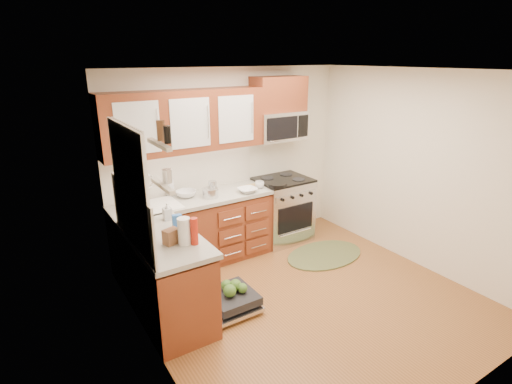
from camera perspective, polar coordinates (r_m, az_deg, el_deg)
floor at (r=4.77m, az=7.32°, el=-14.76°), size 3.50×3.50×0.00m
ceiling at (r=3.98m, az=8.86°, el=16.79°), size 3.50×3.50×0.00m
wall_back at (r=5.60m, az=-3.66°, el=4.55°), size 3.50×0.04×2.50m
wall_front at (r=3.21m, az=28.88°, el=-9.11°), size 3.50×0.04×2.50m
wall_left at (r=3.41m, az=-15.12°, el=-5.68°), size 0.04×3.50×2.50m
wall_right at (r=5.48m, az=22.14°, el=2.85°), size 0.04×3.50×2.50m
base_cabinet_back at (r=5.31m, az=-8.76°, el=-5.89°), size 2.05×0.60×0.85m
base_cabinet_left at (r=4.32m, az=-12.55°, el=-12.35°), size 0.60×1.25×0.85m
countertop_back at (r=5.13m, az=-8.98°, el=-1.10°), size 2.07×0.64×0.05m
countertop_left at (r=4.10m, az=-12.89°, el=-6.61°), size 0.64×1.27×0.05m
backsplash_back at (r=5.29m, az=-10.45°, el=2.98°), size 2.05×0.02×0.57m
backsplash_left at (r=3.90m, az=-17.28°, el=-3.38°), size 0.02×1.25×0.57m
upper_cabinets at (r=5.01m, az=-10.19°, el=9.90°), size 2.05×0.35×0.75m
cabinet_over_mw at (r=5.66m, az=3.24°, el=13.82°), size 0.76×0.35×0.47m
range at (r=5.93m, az=3.77°, el=-2.50°), size 0.76×0.64×0.95m
microwave at (r=5.70m, az=3.31°, el=9.44°), size 0.76×0.38×0.40m
sink at (r=4.97m, az=-14.35°, el=-3.34°), size 0.62×0.50×0.26m
dishwasher at (r=4.51m, az=-3.93°, el=-15.27°), size 0.70×0.60×0.20m
window at (r=3.77m, az=-17.67°, el=1.29°), size 0.03×1.05×1.05m
window_blind at (r=3.69m, az=-17.80°, el=6.25°), size 0.02×0.96×0.40m
shelf_upper at (r=2.86m, az=-13.70°, el=6.62°), size 0.04×0.40×0.03m
shelf_lower at (r=2.93m, az=-13.25°, el=0.89°), size 0.04×0.40×0.03m
rug at (r=5.69m, az=9.78°, el=-8.84°), size 1.16×0.75×0.02m
skillet at (r=5.41m, az=3.05°, el=1.03°), size 0.30×0.30×0.05m
stock_pot at (r=5.09m, az=-6.52°, el=-0.11°), size 0.25×0.25×0.12m
cutting_board at (r=5.46m, az=-0.73°, el=0.78°), size 0.27×0.18×0.02m
canister at (r=5.22m, az=-6.24°, el=0.68°), size 0.13×0.13×0.17m
paper_towel_roll at (r=3.85m, az=-10.23°, el=-5.53°), size 0.16×0.16×0.26m
mustard_bottle at (r=4.07m, az=-15.88°, el=-4.78°), size 0.10×0.10×0.24m
red_bottle at (r=3.83m, az=-8.80°, el=-5.57°), size 0.09×0.09×0.27m
wooden_box at (r=3.91m, az=-12.00°, el=-6.22°), size 0.17×0.14×0.15m
blue_carton at (r=4.23m, az=-11.20°, el=-4.17°), size 0.10×0.07×0.15m
bowl_a at (r=5.25m, az=-1.23°, el=0.26°), size 0.25×0.25×0.06m
bowl_b at (r=5.16m, az=-9.95°, el=-0.26°), size 0.32×0.32×0.08m
cup at (r=5.41m, az=0.51°, el=1.04°), size 0.13×0.13×0.10m
soap_bottle_a at (r=5.21m, az=-12.17°, el=1.01°), size 0.13×0.13×0.29m
soap_bottle_b at (r=4.47m, az=-12.58°, el=-2.69°), size 0.09×0.09×0.19m
soap_bottle_c at (r=4.48m, az=-17.49°, el=-3.38°), size 0.12×0.12×0.15m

